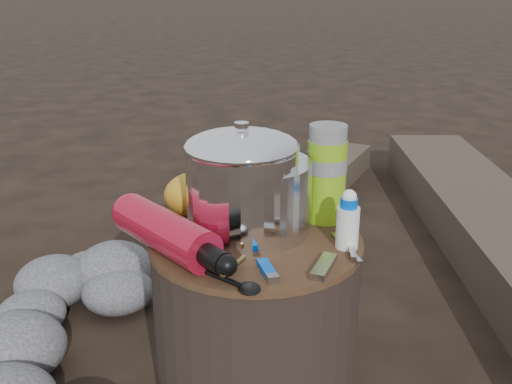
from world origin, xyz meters
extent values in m
cylinder|color=black|center=(0.00, 0.00, 0.19)|extent=(0.41, 0.41, 0.38)
cube|color=#41362B|center=(0.90, 0.52, 0.08)|extent=(0.70, 1.94, 0.16)
cube|color=#41362B|center=(0.36, 1.06, 0.05)|extent=(0.99, 1.19, 0.11)
cylinder|color=silver|center=(0.00, 0.05, 0.45)|extent=(0.24, 0.24, 0.14)
cylinder|color=white|center=(-0.02, 0.02, 0.49)|extent=(0.22, 0.22, 0.22)
cylinder|color=#7AB215|center=(0.16, 0.07, 0.48)|extent=(0.08, 0.08, 0.20)
cylinder|color=black|center=(0.10, 0.14, 0.44)|extent=(0.08, 0.08, 0.12)
ellipsoid|color=gold|center=(-0.10, 0.15, 0.43)|extent=(0.14, 0.11, 0.10)
cube|color=navy|center=(0.02, 0.17, 0.46)|extent=(0.12, 0.06, 0.15)
cube|color=blue|center=(-0.01, -0.14, 0.39)|extent=(0.02, 0.08, 0.01)
cube|color=#A3A4A8|center=(0.09, -0.15, 0.39)|extent=(0.07, 0.09, 0.01)
cylinder|color=white|center=(0.16, -0.07, 0.43)|extent=(0.04, 0.04, 0.10)
camera|label=1|loc=(-0.20, -1.03, 0.87)|focal=41.38mm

